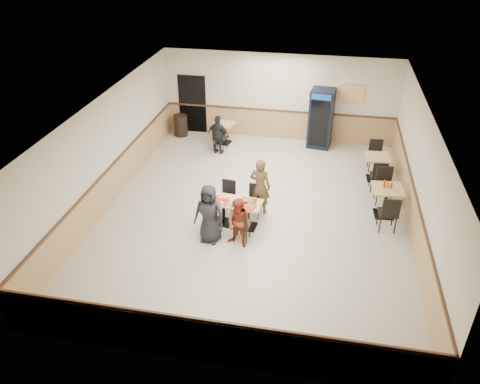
% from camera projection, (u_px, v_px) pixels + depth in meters
% --- Properties ---
extents(ground, '(10.00, 10.00, 0.00)m').
position_uv_depth(ground, '(255.00, 213.00, 12.59)').
color(ground, beige).
rests_on(ground, ground).
extents(room_shell, '(10.00, 10.00, 10.00)m').
position_uv_depth(room_shell, '(326.00, 157.00, 14.16)').
color(room_shell, silver).
rests_on(room_shell, ground).
extents(main_table, '(1.37, 0.79, 0.70)m').
position_uv_depth(main_table, '(236.00, 210.00, 11.87)').
color(main_table, black).
rests_on(main_table, ground).
extents(main_chairs, '(1.31, 1.65, 0.89)m').
position_uv_depth(main_chairs, '(234.00, 210.00, 11.89)').
color(main_chairs, black).
rests_on(main_chairs, ground).
extents(diner_woman_left, '(0.79, 0.57, 1.52)m').
position_uv_depth(diner_woman_left, '(209.00, 214.00, 11.17)').
color(diner_woman_left, black).
rests_on(diner_woman_left, ground).
extents(diner_woman_right, '(0.75, 0.67, 1.28)m').
position_uv_depth(diner_woman_right, '(239.00, 223.00, 11.04)').
color(diner_woman_right, maroon).
rests_on(diner_woman_right, ground).
extents(diner_man_opposite, '(0.63, 0.47, 1.57)m').
position_uv_depth(diner_man_opposite, '(260.00, 186.00, 12.26)').
color(diner_man_opposite, brown).
rests_on(diner_man_opposite, ground).
extents(lone_diner, '(0.83, 0.50, 1.33)m').
position_uv_depth(lone_diner, '(218.00, 135.00, 15.38)').
color(lone_diner, black).
rests_on(lone_diner, ground).
extents(tabletop_clutter, '(1.16, 0.61, 0.12)m').
position_uv_depth(tabletop_clutter, '(236.00, 202.00, 11.68)').
color(tabletop_clutter, red).
rests_on(tabletop_clutter, main_table).
extents(side_table_near, '(0.83, 0.83, 0.82)m').
position_uv_depth(side_table_near, '(386.00, 197.00, 12.22)').
color(side_table_near, black).
rests_on(side_table_near, ground).
extents(side_table_near_chair_south, '(0.52, 0.52, 1.04)m').
position_uv_depth(side_table_near_chair_south, '(388.00, 212.00, 11.68)').
color(side_table_near_chair_south, black).
rests_on(side_table_near_chair_south, ground).
extents(side_table_near_chair_north, '(0.52, 0.52, 1.04)m').
position_uv_depth(side_table_near_chair_north, '(384.00, 186.00, 12.79)').
color(side_table_near_chair_north, black).
rests_on(side_table_near_chair_north, ground).
extents(side_table_far, '(0.77, 0.77, 0.77)m').
position_uv_depth(side_table_far, '(377.00, 164.00, 13.92)').
color(side_table_far, black).
rests_on(side_table_far, ground).
extents(side_table_far_chair_south, '(0.48, 0.48, 0.98)m').
position_uv_depth(side_table_far_chair_south, '(378.00, 175.00, 13.41)').
color(side_table_far_chair_south, black).
rests_on(side_table_far_chair_south, ground).
extents(side_table_far_chair_north, '(0.48, 0.48, 0.98)m').
position_uv_depth(side_table_far_chair_north, '(375.00, 156.00, 14.45)').
color(side_table_far_chair_north, black).
rests_on(side_table_far_chair_north, ground).
extents(condiment_caddy, '(0.23, 0.06, 0.20)m').
position_uv_depth(condiment_caddy, '(387.00, 184.00, 12.08)').
color(condiment_caddy, '#BA2E0D').
rests_on(condiment_caddy, side_table_near).
extents(back_table, '(0.80, 0.80, 0.74)m').
position_uv_depth(back_table, '(224.00, 130.00, 16.17)').
color(back_table, black).
rests_on(back_table, ground).
extents(back_table_chair_lone, '(0.51, 0.51, 0.93)m').
position_uv_depth(back_table_chair_lone, '(220.00, 137.00, 15.69)').
color(back_table_chair_lone, black).
rests_on(back_table_chair_lone, ground).
extents(pepsi_cooler, '(0.85, 0.85, 2.00)m').
position_uv_depth(pepsi_cooler, '(321.00, 118.00, 15.71)').
color(pepsi_cooler, black).
rests_on(pepsi_cooler, ground).
extents(trash_bin, '(0.48, 0.48, 0.76)m').
position_uv_depth(trash_bin, '(181.00, 125.00, 16.79)').
color(trash_bin, black).
rests_on(trash_bin, ground).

